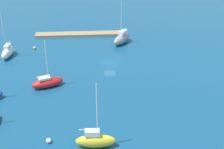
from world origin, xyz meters
TOP-DOWN VIEW (x-y plane):
  - water at (0.00, 0.00)m, footprint 160.00×160.00m
  - pier_dock at (6.99, -16.61)m, footprint 23.16×2.64m
  - sailboat_red_lone_south at (12.63, 9.20)m, footprint 6.54×4.18m
  - sailboat_white_far_south at (23.14, -4.73)m, footprint 2.73×5.73m
  - sailboat_yellow_lone_north at (3.62, 26.88)m, footprint 6.03×1.90m
  - sailboat_gray_outer_mooring at (-3.56, -10.59)m, footprint 5.47×6.21m
  - mooring_buoy_yellow at (17.71, -8.51)m, footprint 0.63×0.63m
  - mooring_buoy_white at (10.68, 25.58)m, footprint 0.80×0.80m

SIDE VIEW (x-z plane):
  - water at x=0.00m, z-range 0.00..0.00m
  - pier_dock at x=6.99m, z-range 0.00..0.57m
  - mooring_buoy_yellow at x=17.71m, z-range 0.00..0.63m
  - mooring_buoy_white at x=10.68m, z-range 0.00..0.80m
  - sailboat_red_lone_south at x=12.63m, z-range -3.84..5.85m
  - sailboat_white_far_south at x=23.14m, z-range -4.22..6.63m
  - sailboat_yellow_lone_north at x=3.62m, z-range -4.22..6.75m
  - sailboat_gray_outer_mooring at x=-3.56m, z-range -3.95..6.63m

